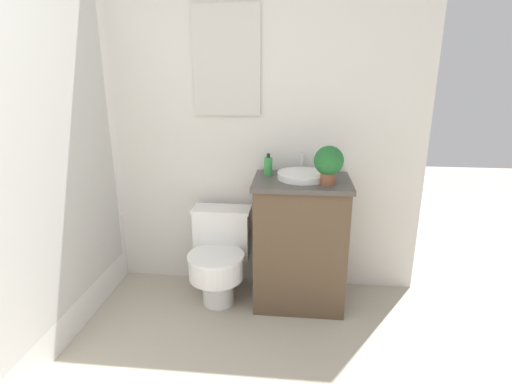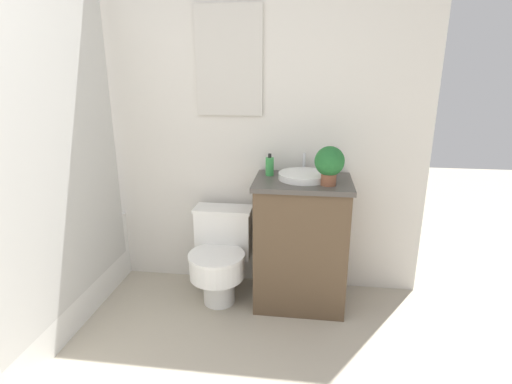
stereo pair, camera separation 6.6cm
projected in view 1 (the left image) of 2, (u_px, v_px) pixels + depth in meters
wall_back at (180, 108)px, 2.69m from camera, size 3.28×0.07×2.50m
shower_area at (25, 283)px, 2.37m from camera, size 0.67×1.38×1.98m
toilet at (219, 254)px, 2.66m from camera, size 0.39×0.51×0.61m
vanity at (300, 242)px, 2.60m from camera, size 0.60×0.45×0.85m
sink at (302, 175)px, 2.49m from camera, size 0.31×0.35×0.13m
soap_bottle at (268, 166)px, 2.56m from camera, size 0.05×0.05×0.14m
potted_plant at (329, 162)px, 2.33m from camera, size 0.18×0.18×0.23m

